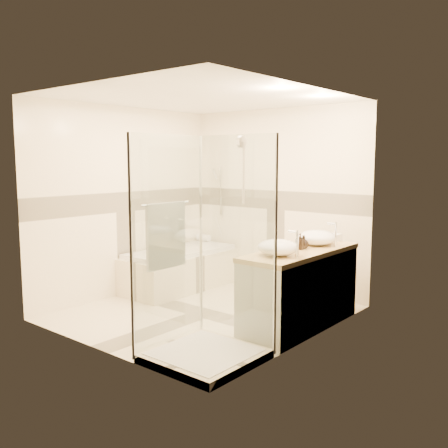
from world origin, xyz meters
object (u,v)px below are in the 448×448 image
Objects in this scene: vanity at (300,288)px; amenity_bottle_a at (300,242)px; shower_enclosure at (201,302)px; vessel_sink_far at (278,247)px; bathtub at (181,267)px; vessel_sink_near at (317,237)px; amenity_bottle_b at (304,242)px.

amenity_bottle_a is (-0.02, 0.02, 0.51)m from vanity.
shower_enclosure reaches higher than vessel_sink_far.
bathtub is 2.22m from vessel_sink_near.
amenity_bottle_a reaches higher than vessel_sink_far.
amenity_bottle_a is (2.13, -0.33, 0.63)m from bathtub.
vanity is 3.95× the size of vessel_sink_far.
vessel_sink_far is at bearing -90.00° from vessel_sink_near.
amenity_bottle_a reaches higher than vessel_sink_near.
amenity_bottle_b is at bearing -6.94° from bathtub.
vanity is 1.31m from shower_enclosure.
vessel_sink_near is 1.04× the size of vessel_sink_far.
shower_enclosure is at bearing -101.33° from amenity_bottle_b.
bathtub is 2.25m from amenity_bottle_a.
shower_enclosure reaches higher than vessel_sink_near.
shower_enclosure is at bearing -107.67° from vessel_sink_far.
vessel_sink_far is 0.43m from amenity_bottle_a.
amenity_bottle_b is at bearing 102.42° from vanity.
amenity_bottle_a reaches higher than bathtub.
amenity_bottle_a is 1.20× the size of amenity_bottle_b.
amenity_bottle_b is (0.00, 0.50, -0.01)m from vessel_sink_far.
vanity is 9.37× the size of amenity_bottle_a.
amenity_bottle_b is (0.00, 0.07, -0.01)m from amenity_bottle_a.
vessel_sink_far is (0.00, -0.80, -0.00)m from vessel_sink_near.
vanity is 0.65m from vessel_sink_far.
bathtub is 3.98× the size of vessel_sink_near.
bathtub is at bearing 173.06° from amenity_bottle_b.
vessel_sink_far is (2.13, -0.76, 0.62)m from bathtub.
vessel_sink_far is 2.37× the size of amenity_bottle_a.
bathtub is 0.83× the size of shower_enclosure.
shower_enclosure is 1.39m from amenity_bottle_a.
vessel_sink_far is (-0.02, -0.41, 0.51)m from vanity.
vessel_sink_near is at bearing 1.06° from bathtub.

